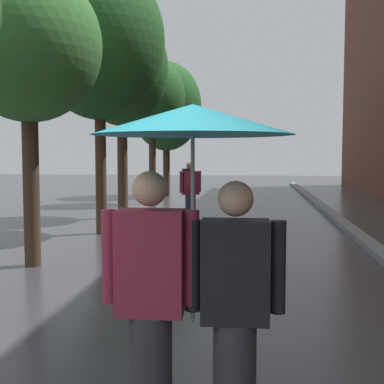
{
  "coord_description": "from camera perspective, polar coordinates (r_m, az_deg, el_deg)",
  "views": [
    {
      "loc": [
        0.98,
        -2.17,
        1.81
      ],
      "look_at": [
        0.25,
        3.77,
        1.35
      ],
      "focal_mm": 47.42,
      "sensor_mm": 36.0,
      "label": 1
    }
  ],
  "objects": [
    {
      "name": "kerb_strip",
      "position": [
        12.49,
        17.23,
        -3.88
      ],
      "size": [
        0.3,
        36.0,
        0.12
      ],
      "primitive_type": "cube",
      "color": "slate",
      "rests_on": "ground"
    },
    {
      "name": "couple_under_umbrella",
      "position": [
        2.99,
        0.02,
        -2.91
      ],
      "size": [
        1.19,
        1.19,
        2.09
      ],
      "color": "#2D2D33",
      "rests_on": "ground"
    },
    {
      "name": "street_tree_5",
      "position": [
        21.52,
        -2.91,
        9.57
      ],
      "size": [
        2.95,
        2.95,
        5.64
      ],
      "color": "#473323",
      "rests_on": "ground"
    },
    {
      "name": "street_tree_2",
      "position": [
        11.8,
        -10.4,
        16.31
      ],
      "size": [
        2.9,
        2.9,
        6.01
      ],
      "color": "#473323",
      "rests_on": "ground"
    },
    {
      "name": "street_tree_3",
      "position": [
        14.48,
        -7.93,
        13.53
      ],
      "size": [
        2.58,
        2.58,
        5.74
      ],
      "color": "#473323",
      "rests_on": "ground"
    },
    {
      "name": "street_tree_1",
      "position": [
        8.62,
        -17.98,
        15.3
      ],
      "size": [
        2.3,
        2.3,
        4.71
      ],
      "color": "#473323",
      "rests_on": "ground"
    },
    {
      "name": "pedestrian_walking_midground",
      "position": [
        12.61,
        -0.2,
        0.03
      ],
      "size": [
        0.5,
        0.45,
        1.6
      ],
      "color": "#1E233D",
      "rests_on": "ground"
    },
    {
      "name": "street_tree_4",
      "position": [
        18.33,
        -4.51,
        10.4
      ],
      "size": [
        2.36,
        2.36,
        5.21
      ],
      "color": "#473323",
      "rests_on": "ground"
    }
  ]
}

